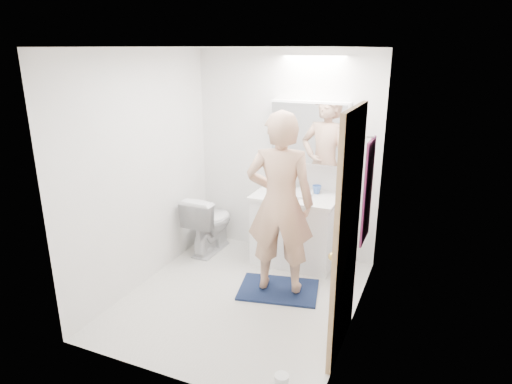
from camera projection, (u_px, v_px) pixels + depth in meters
The scene contains 23 objects.
floor at pixel (242, 297), 4.48m from camera, with size 2.50×2.50×0.00m, color silver.
ceiling at pixel (239, 47), 3.74m from camera, with size 2.50×2.50×0.00m, color white.
wall_back at pixel (286, 155), 5.20m from camera, with size 2.50×2.50×0.00m, color white.
wall_front at pixel (162, 232), 3.01m from camera, with size 2.50×2.50×0.00m, color white.
wall_left at pixel (143, 171), 4.52m from camera, with size 2.50×2.50×0.00m, color white.
wall_right at pixel (360, 199), 3.69m from camera, with size 2.50×2.50×0.00m, color white.
vanity_cabinet at pixel (295, 231), 5.11m from camera, with size 0.90×0.55×0.78m, color white.
countertop at pixel (296, 197), 4.99m from camera, with size 0.95×0.58×0.04m, color white.
sink_basin at pixel (297, 193), 5.00m from camera, with size 0.36×0.36×0.03m, color silver.
faucet at pixel (302, 183), 5.15m from camera, with size 0.02×0.02×0.16m, color #B6B5BA.
medicine_cabinet at pixel (309, 133), 4.93m from camera, with size 0.88×0.14×0.70m, color white.
mirror_panel at pixel (307, 134), 4.86m from camera, with size 0.84×0.01×0.66m, color silver.
toilet at pixel (210, 223), 5.42m from camera, with size 0.41×0.72×0.73m, color silver.
bath_rug at pixel (279, 290), 4.59m from camera, with size 0.80×0.55×0.02m, color #142440.
person at pixel (280, 204), 4.30m from camera, with size 0.66×0.44×1.82m, color tan.
door at pixel (347, 236), 3.46m from camera, with size 0.04×0.80×2.00m, color tan.
door_knob at pixel (332, 257), 3.22m from camera, with size 0.06×0.06×0.06m, color gold.
towel at pixel (368, 191), 4.21m from camera, with size 0.02×0.42×1.00m, color black.
towel_hook at pixel (371, 137), 4.06m from camera, with size 0.02×0.02×0.07m, color silver.
soap_bottle_a at pixel (275, 179), 5.19m from camera, with size 0.09×0.09×0.24m, color beige.
soap_bottle_b at pixel (290, 183), 5.16m from camera, with size 0.07×0.07×0.16m, color #5B9CC3.
toothbrush_cup at pixel (317, 189), 5.03m from camera, with size 0.10×0.10×0.10m, color #3D69B9.
toilet_paper_roll at pixel (282, 381), 3.28m from camera, with size 0.11×0.11×0.10m, color white.
Camera 1 is at (1.69, -3.55, 2.39)m, focal length 31.15 mm.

